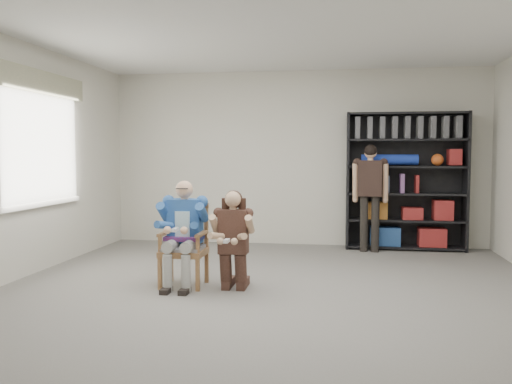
% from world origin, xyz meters
% --- Properties ---
extents(room_shell, '(6.00, 7.00, 2.80)m').
position_xyz_m(room_shell, '(0.00, 0.00, 1.40)').
color(room_shell, beige).
rests_on(room_shell, ground).
extents(floor, '(6.00, 7.00, 0.01)m').
position_xyz_m(floor, '(0.00, 0.00, 0.00)').
color(floor, slate).
rests_on(floor, ground).
extents(window_left, '(0.16, 2.00, 1.75)m').
position_xyz_m(window_left, '(-2.95, 1.00, 1.63)').
color(window_left, white).
rests_on(window_left, room_shell).
extents(armchair, '(0.53, 0.51, 0.91)m').
position_xyz_m(armchair, '(-0.99, 0.49, 0.46)').
color(armchair, brown).
rests_on(armchair, floor).
extents(seated_man, '(0.51, 0.71, 1.18)m').
position_xyz_m(seated_man, '(-0.99, 0.49, 0.59)').
color(seated_man, '#1B4A9C').
rests_on(seated_man, floor).
extents(kneeling_woman, '(0.46, 0.73, 1.08)m').
position_xyz_m(kneeling_woman, '(-0.41, 0.37, 0.54)').
color(kneeling_woman, '#37211A').
rests_on(kneeling_woman, floor).
extents(bookshelf, '(1.80, 0.38, 2.10)m').
position_xyz_m(bookshelf, '(1.70, 3.28, 1.05)').
color(bookshelf, black).
rests_on(bookshelf, floor).
extents(standing_man, '(0.53, 0.34, 1.61)m').
position_xyz_m(standing_man, '(1.15, 2.99, 0.81)').
color(standing_man, black).
rests_on(standing_man, floor).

